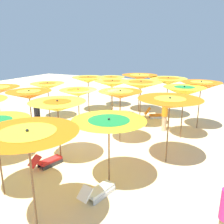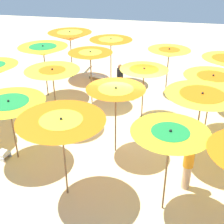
# 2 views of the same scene
# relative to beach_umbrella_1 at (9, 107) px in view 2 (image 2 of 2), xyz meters

# --- Properties ---
(ground) EXTENTS (40.93, 40.93, 0.04)m
(ground) POSITION_rel_beach_umbrella_1_xyz_m (3.37, 2.55, -1.95)
(ground) COLOR beige
(beach_umbrella_1) EXTENTS (2.27, 2.27, 2.16)m
(beach_umbrella_1) POSITION_rel_beach_umbrella_1_xyz_m (0.00, 0.00, 0.00)
(beach_umbrella_1) COLOR brown
(beach_umbrella_1) RESTS_ON ground
(beach_umbrella_2) EXTENTS (2.30, 2.30, 2.51)m
(beach_umbrella_2) POSITION_rel_beach_umbrella_1_xyz_m (2.21, -1.31, 0.35)
(beach_umbrella_2) COLOR brown
(beach_umbrella_2) RESTS_ON ground
(beach_umbrella_3) EXTENTS (1.91, 1.91, 2.52)m
(beach_umbrella_3) POSITION_rel_beach_umbrella_1_xyz_m (4.93, -1.35, 0.32)
(beach_umbrella_3) COLOR brown
(beach_umbrella_3) RESTS_ON ground
(beach_umbrella_6) EXTENTS (2.06, 2.06, 2.39)m
(beach_umbrella_6) POSITION_rel_beach_umbrella_1_xyz_m (0.54, 2.34, 0.21)
(beach_umbrella_6) COLOR brown
(beach_umbrella_6) RESTS_ON ground
(beach_umbrella_7) EXTENTS (1.91, 1.91, 2.43)m
(beach_umbrella_7) POSITION_rel_beach_umbrella_1_xyz_m (3.16, 1.05, 0.28)
(beach_umbrella_7) COLOR brown
(beach_umbrella_7) RESTS_ON ground
(beach_umbrella_8) EXTENTS (2.25, 2.25, 2.49)m
(beach_umbrella_8) POSITION_rel_beach_umbrella_1_xyz_m (5.80, 1.02, 0.32)
(beach_umbrella_8) COLOR brown
(beach_umbrella_8) RESTS_ON ground
(beach_umbrella_10) EXTENTS (2.23, 2.23, 2.47)m
(beach_umbrella_10) POSITION_rel_beach_umbrella_1_xyz_m (-0.88, 4.88, 0.28)
(beach_umbrella_10) COLOR brown
(beach_umbrella_10) RESTS_ON ground
(beach_umbrella_11) EXTENTS (1.92, 1.92, 2.43)m
(beach_umbrella_11) POSITION_rel_beach_umbrella_1_xyz_m (1.39, 4.56, 0.28)
(beach_umbrella_11) COLOR brown
(beach_umbrella_11) RESTS_ON ground
(beach_umbrella_12) EXTENTS (1.91, 1.91, 2.18)m
(beach_umbrella_12) POSITION_rel_beach_umbrella_1_xyz_m (3.79, 3.66, 0.03)
(beach_umbrella_12) COLOR brown
(beach_umbrella_12) RESTS_ON ground
(beach_umbrella_13) EXTENTS (2.09, 2.09, 2.36)m
(beach_umbrella_13) POSITION_rel_beach_umbrella_1_xyz_m (6.30, 2.96, 0.19)
(beach_umbrella_13) COLOR brown
(beach_umbrella_13) RESTS_ON ground
(beach_umbrella_15) EXTENTS (2.28, 2.28, 2.53)m
(beach_umbrella_15) POSITION_rel_beach_umbrella_1_xyz_m (-0.46, 7.40, 0.33)
(beach_umbrella_15) COLOR brown
(beach_umbrella_15) RESTS_ON ground
(beach_umbrella_16) EXTENTS (2.15, 2.15, 2.36)m
(beach_umbrella_16) POSITION_rel_beach_umbrella_1_xyz_m (1.78, 7.06, 0.22)
(beach_umbrella_16) COLOR brown
(beach_umbrella_16) RESTS_ON ground
(beach_umbrella_17) EXTENTS (1.99, 1.99, 2.21)m
(beach_umbrella_17) POSITION_rel_beach_umbrella_1_xyz_m (4.67, 6.40, 0.05)
(beach_umbrella_17) COLOR brown
(beach_umbrella_17) RESTS_ON ground
(lounger_0) EXTENTS (1.30, 0.66, 0.57)m
(lounger_0) POSITION_rel_beach_umbrella_1_xyz_m (-0.04, 2.48, -1.72)
(lounger_0) COLOR #333338
(lounger_0) RESTS_ON ground
(lounger_2) EXTENTS (1.38, 0.76, 0.66)m
(lounger_2) POSITION_rel_beach_umbrella_1_xyz_m (0.91, 7.36, -1.72)
(lounger_2) COLOR olive
(lounger_2) RESTS_ON ground
(beachgoer_0) EXTENTS (0.30, 0.30, 1.70)m
(beachgoer_0) POSITION_rel_beach_umbrella_1_xyz_m (5.54, -0.40, -1.04)
(beachgoer_0) COLOR #D8A87F
(beachgoer_0) RESTS_ON ground
(beachgoer_2) EXTENTS (0.30, 0.30, 1.64)m
(beachgoer_2) POSITION_rel_beach_umbrella_1_xyz_m (2.55, 5.34, -1.07)
(beachgoer_2) COLOR brown
(beachgoer_2) RESTS_ON ground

